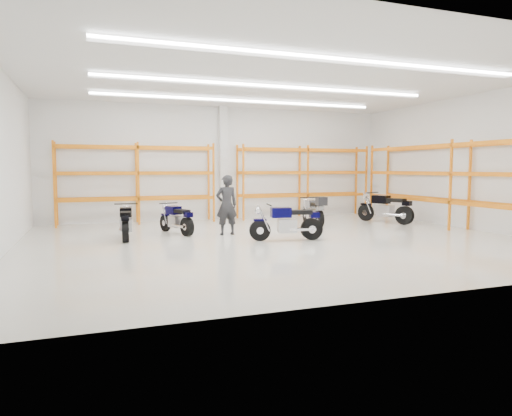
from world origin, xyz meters
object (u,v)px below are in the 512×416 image
object	(u,v)px
motorcycle_back_a	(126,223)
structural_column	(223,163)
standing_man	(227,205)
motorcycle_back_b	(177,220)
motorcycle_back_c	(314,211)
motorcycle_back_d	(387,209)
motorcycle_main	(289,223)

from	to	relation	value
motorcycle_back_a	structural_column	size ratio (longest dim) A/B	0.45
standing_man	structural_column	bearing A→B (deg)	-106.92
motorcycle_back_b	structural_column	bearing A→B (deg)	54.81
motorcycle_back_a	motorcycle_back_c	bearing A→B (deg)	8.80
motorcycle_back_a	motorcycle_back_d	world-z (taller)	motorcycle_back_d
motorcycle_back_a	motorcycle_back_b	bearing A→B (deg)	18.64
motorcycle_main	standing_man	size ratio (longest dim) A/B	1.14
motorcycle_back_c	standing_man	xyz separation A→B (m)	(-3.63, -1.21, 0.41)
motorcycle_back_d	structural_column	size ratio (longest dim) A/B	0.49
motorcycle_back_c	motorcycle_back_d	distance (m)	2.92
motorcycle_back_b	motorcycle_back_c	bearing A→B (deg)	5.56
structural_column	motorcycle_back_c	bearing A→B (deg)	-50.70
motorcycle_main	motorcycle_back_c	bearing A→B (deg)	51.77
motorcycle_back_c	motorcycle_main	bearing A→B (deg)	-128.23
motorcycle_back_b	standing_man	distance (m)	1.65
motorcycle_back_a	motorcycle_back_b	world-z (taller)	motorcycle_back_a
motorcycle_back_b	motorcycle_back_d	size ratio (longest dim) A/B	0.86
motorcycle_back_b	motorcycle_back_d	bearing A→B (deg)	1.48
motorcycle_back_d	structural_column	bearing A→B (deg)	148.24
motorcycle_back_d	motorcycle_back_c	bearing A→B (deg)	174.42
motorcycle_back_a	standing_man	size ratio (longest dim) A/B	1.10
motorcycle_back_d	motorcycle_back_b	bearing A→B (deg)	-178.52
motorcycle_main	motorcycle_back_b	distance (m)	3.65
motorcycle_back_d	standing_man	distance (m)	6.61
motorcycle_main	motorcycle_back_c	world-z (taller)	motorcycle_back_c
motorcycle_back_c	motorcycle_back_d	world-z (taller)	motorcycle_back_d
motorcycle_main	structural_column	world-z (taller)	structural_column
motorcycle_main	motorcycle_back_d	world-z (taller)	motorcycle_back_d
motorcycle_main	motorcycle_back_a	xyz separation A→B (m)	(-4.38, 1.81, -0.02)
motorcycle_back_b	standing_man	xyz separation A→B (m)	(1.40, -0.72, 0.48)
motorcycle_main	motorcycle_back_d	xyz separation A→B (m)	(5.14, 2.55, 0.04)
motorcycle_main	structural_column	bearing A→B (deg)	92.72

